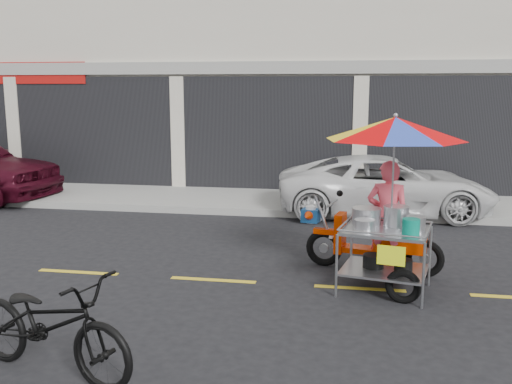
# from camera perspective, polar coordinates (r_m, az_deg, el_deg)

# --- Properties ---
(ground) EXTENTS (90.00, 90.00, 0.00)m
(ground) POSITION_cam_1_polar(r_m,az_deg,el_deg) (7.79, 10.32, -9.49)
(ground) COLOR black
(sidewalk) EXTENTS (45.00, 3.00, 0.15)m
(sidewalk) POSITION_cam_1_polar(r_m,az_deg,el_deg) (13.08, 10.18, -1.02)
(sidewalk) COLOR gray
(sidewalk) RESTS_ON ground
(shophouse_block) EXTENTS (36.00, 8.11, 10.40)m
(shophouse_block) POSITION_cam_1_polar(r_m,az_deg,el_deg) (18.23, 19.74, 14.87)
(shophouse_block) COLOR beige
(shophouse_block) RESTS_ON ground
(centerline) EXTENTS (42.00, 0.10, 0.01)m
(centerline) POSITION_cam_1_polar(r_m,az_deg,el_deg) (7.78, 10.33, -9.46)
(centerline) COLOR gold
(centerline) RESTS_ON ground
(white_pickup) EXTENTS (4.61, 2.44, 1.24)m
(white_pickup) POSITION_cam_1_polar(r_m,az_deg,el_deg) (12.17, 12.84, 0.63)
(white_pickup) COLOR silver
(white_pickup) RESTS_ON ground
(near_bicycle) EXTENTS (2.01, 1.18, 1.00)m
(near_bicycle) POSITION_cam_1_polar(r_m,az_deg,el_deg) (5.67, -19.97, -12.29)
(near_bicycle) COLOR black
(near_bicycle) RESTS_ON ground
(food_vendor_rig) EXTENTS (2.30, 2.17, 2.32)m
(food_vendor_rig) POSITION_cam_1_polar(r_m,az_deg,el_deg) (7.72, 13.19, 1.41)
(food_vendor_rig) COLOR black
(food_vendor_rig) RESTS_ON ground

